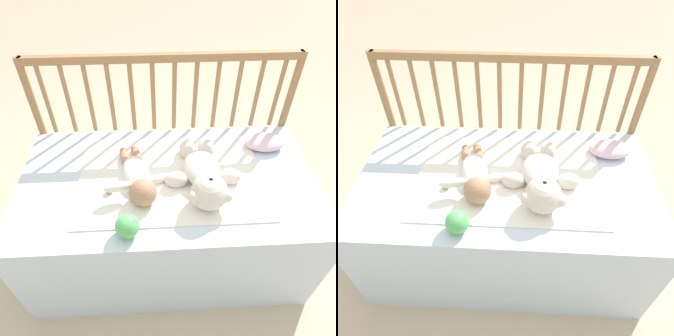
{
  "view_description": "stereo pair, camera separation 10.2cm",
  "coord_description": "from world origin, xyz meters",
  "views": [
    {
      "loc": [
        -0.05,
        -0.93,
        1.5
      ],
      "look_at": [
        0.0,
        0.0,
        0.62
      ],
      "focal_mm": 32.0,
      "sensor_mm": 36.0,
      "label": 1
    },
    {
      "loc": [
        0.05,
        -0.93,
        1.5
      ],
      "look_at": [
        0.0,
        0.0,
        0.62
      ],
      "focal_mm": 32.0,
      "sensor_mm": 36.0,
      "label": 2
    }
  ],
  "objects": [
    {
      "name": "teddy_bear",
      "position": [
        0.15,
        -0.04,
        0.61
      ],
      "size": [
        0.33,
        0.44,
        0.15
      ],
      "color": "silver",
      "rests_on": "crib_mattress"
    },
    {
      "name": "toy_ball",
      "position": [
        -0.16,
        -0.28,
        0.6
      ],
      "size": [
        0.09,
        0.09,
        0.09
      ],
      "color": "#59BF66",
      "rests_on": "crib_mattress"
    },
    {
      "name": "crib_mattress",
      "position": [
        0.0,
        0.0,
        0.28
      ],
      "size": [
        1.31,
        0.71,
        0.56
      ],
      "color": "silver",
      "rests_on": "ground_plane"
    },
    {
      "name": "ground_plane",
      "position": [
        0.0,
        0.0,
        0.0
      ],
      "size": [
        12.0,
        12.0,
        0.0
      ],
      "primitive_type": "plane",
      "color": "#C6B293"
    },
    {
      "name": "crib_rail",
      "position": [
        0.0,
        0.38,
        0.68
      ],
      "size": [
        1.31,
        0.04,
        0.96
      ],
      "color": "#997047",
      "rests_on": "ground_plane"
    },
    {
      "name": "small_pillow",
      "position": [
        0.48,
        0.19,
        0.59
      ],
      "size": [
        0.19,
        0.13,
        0.06
      ],
      "color": "silver",
      "rests_on": "crib_mattress"
    },
    {
      "name": "blanket",
      "position": [
        0.01,
        0.01,
        0.56
      ],
      "size": [
        0.81,
        0.54,
        0.01
      ],
      "color": "white",
      "rests_on": "crib_mattress"
    },
    {
      "name": "baby",
      "position": [
        -0.13,
        -0.03,
        0.6
      ],
      "size": [
        0.29,
        0.39,
        0.11
      ],
      "color": "white",
      "rests_on": "crib_mattress"
    }
  ]
}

